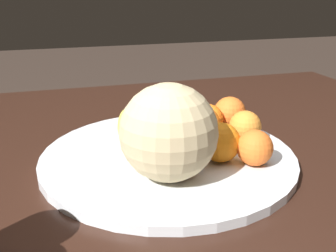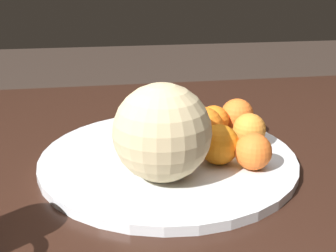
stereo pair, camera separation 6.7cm
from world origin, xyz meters
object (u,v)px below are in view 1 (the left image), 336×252
Objects in this scene: orange_back_right at (208,119)px; banana_bunch at (156,126)px; orange_front_right at (245,127)px; orange_mid_center at (255,148)px; fruit_bowl at (168,157)px; orange_front_left at (201,126)px; orange_back_left at (221,142)px; produce_tag at (214,140)px; orange_top_small at (230,113)px; kitchen_table at (177,200)px; melon at (169,132)px.

banana_bunch is at bearing -8.96° from orange_back_right.
orange_mid_center is (0.03, 0.09, -0.00)m from orange_front_right.
fruit_bowl is 0.16m from orange_front_right.
orange_back_left is (-0.01, 0.07, -0.00)m from orange_front_left.
orange_back_right is at bearing -82.29° from orange_mid_center.
orange_back_left is 1.12× the size of orange_back_right.
orange_front_left is (-0.07, -0.02, 0.04)m from fruit_bowl.
fruit_bowl is 0.10m from produce_tag.
orange_top_small is at bearing -99.93° from produce_tag.
produce_tag is at bearing -105.67° from orange_back_left.
orange_front_right is 0.10m from orange_back_left.
orange_back_left is at bearing 96.13° from orange_front_left.
orange_front_right reaches higher than banana_bunch.
orange_front_left is at bearing 58.65° from produce_tag.
kitchen_table is 0.19m from orange_mid_center.
melon reaches higher than orange_front_left.
orange_front_left reaches higher than orange_front_right.
orange_mid_center reaches higher than kitchen_table.
orange_back_left is (0.05, -0.03, 0.00)m from orange_mid_center.
orange_front_right is 0.92× the size of orange_top_small.
kitchen_table is at bearing -151.76° from fruit_bowl.
fruit_bowl is at bearing -105.51° from melon.
orange_top_small is (-0.03, -0.17, 0.00)m from orange_mid_center.
orange_top_small is at bearing -161.83° from orange_back_right.
produce_tag is at bearing 85.34° from orange_back_right.
orange_mid_center is at bearing 137.55° from kitchen_table.
orange_front_left reaches higher than produce_tag.
produce_tag is (-0.03, -0.01, -0.04)m from orange_front_left.
orange_mid_center is at bearing 118.58° from orange_front_left.
orange_back_left is at bearing 144.38° from fruit_bowl.
orange_mid_center is (-0.05, 0.10, -0.01)m from orange_front_left.
melon is 0.18m from banana_bunch.
orange_front_left is at bearing -130.91° from melon.
orange_back_right is at bearing -102.43° from orange_back_left.
orange_mid_center is at bearing -118.82° from banana_bunch.
orange_back_left is at bearing -161.40° from melon.
orange_top_small reaches higher than kitchen_table.
orange_back_left is at bearing 60.14° from orange_top_small.
melon is at bearing 29.02° from orange_front_right.
kitchen_table is at bearing -0.04° from orange_front_right.
orange_mid_center is at bearing 97.71° from orange_back_right.
melon is 2.22× the size of orange_back_left.
orange_back_right is (-0.13, -0.15, -0.04)m from melon.
fruit_bowl is 3.00× the size of melon.
banana_bunch is at bearing -89.80° from fruit_bowl.
kitchen_table is 0.10m from fruit_bowl.
banana_bunch is at bearing -53.79° from orange_mid_center.
orange_front_left is 0.74× the size of produce_tag.
melon is 0.20m from orange_back_right.
orange_top_small is at bearing -142.44° from orange_front_left.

